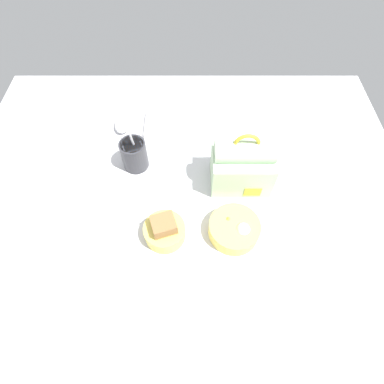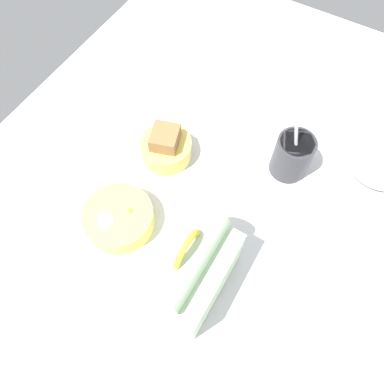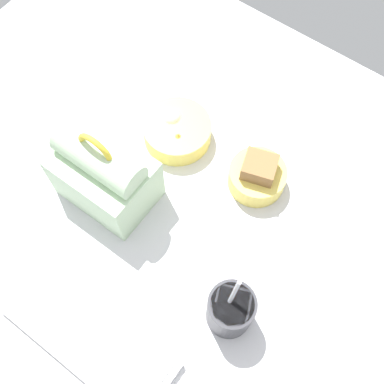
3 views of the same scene
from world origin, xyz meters
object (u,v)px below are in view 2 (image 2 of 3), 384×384
computer_mouse (374,177)px  keyboard (335,271)px  bento_bowl_snacks (119,218)px  bento_bowl_sandwich (166,147)px  lunch_bag (188,268)px  soup_cup (292,155)px

computer_mouse → keyboard: bearing=0.2°
bento_bowl_snacks → bento_bowl_sandwich: bearing=-177.4°
keyboard → bento_bowl_snacks: size_ratio=2.25×
lunch_bag → soup_cup: (-32.54, 6.21, -2.52)cm
lunch_bag → computer_mouse: (-38.93, 23.43, -6.10)cm
keyboard → soup_cup: (-17.15, -17.30, 4.20)cm
bento_bowl_sandwich → keyboard: bearing=81.1°
soup_cup → computer_mouse: 18.72cm
bento_bowl_sandwich → computer_mouse: 45.47cm
keyboard → bento_bowl_snacks: bearing=-73.4°
soup_cup → computer_mouse: size_ratio=1.75×
keyboard → soup_cup: bearing=-134.8°
keyboard → lunch_bag: 28.89cm
keyboard → bento_bowl_snacks: bento_bowl_snacks is taller
soup_cup → bento_bowl_snacks: bearing=-39.3°
keyboard → computer_mouse: bearing=-179.8°
bento_bowl_sandwich → computer_mouse: size_ratio=1.19×
bento_bowl_sandwich → bento_bowl_snacks: (18.95, 0.86, -0.59)cm
soup_cup → keyboard: bearing=45.2°
computer_mouse → bento_bowl_snacks: bearing=-49.0°
lunch_bag → computer_mouse: size_ratio=2.14×
bento_bowl_sandwich → bento_bowl_snacks: 18.98cm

